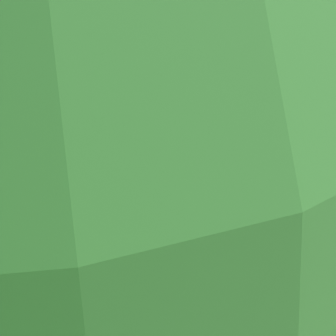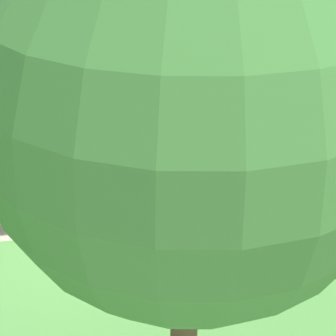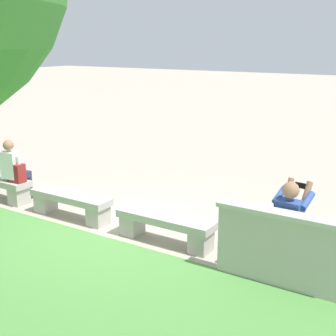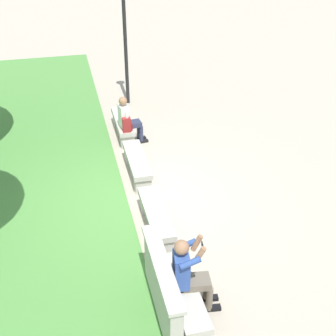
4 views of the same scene
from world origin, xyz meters
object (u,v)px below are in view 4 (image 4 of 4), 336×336
at_px(bench_main, 184,296).
at_px(person_distant, 128,119).
at_px(bench_near, 156,217).
at_px(bench_mid, 137,163).
at_px(lamp_post, 124,23).
at_px(backpack, 126,124).
at_px(bench_far, 123,125).
at_px(person_photographer, 189,271).

distance_m(bench_main, person_distant, 5.51).
height_order(bench_near, person_distant, person_distant).
bearing_deg(bench_mid, person_distant, -2.49).
xyz_separation_m(person_distant, lamp_post, (2.50, -0.38, 1.67)).
bearing_deg(bench_near, person_distant, -1.07).
height_order(bench_main, lamp_post, lamp_post).
xyz_separation_m(bench_near, backpack, (3.34, 0.00, 0.34)).
bearing_deg(lamp_post, bench_mid, 173.60).
height_order(person_distant, backpack, person_distant).
relative_size(bench_main, backpack, 3.80).
xyz_separation_m(bench_far, person_photographer, (-5.94, -0.08, 0.45)).
height_order(bench_near, bench_mid, same).
height_order(bench_mid, bench_far, same).
relative_size(bench_main, bench_mid, 1.00).
bearing_deg(bench_main, bench_mid, 0.00).
bearing_deg(bench_near, backpack, 0.06).
bearing_deg(bench_mid, bench_near, 180.00).
distance_m(bench_near, backpack, 3.36).
relative_size(bench_main, bench_near, 1.00).
height_order(bench_near, lamp_post, lamp_post).
bearing_deg(bench_far, backpack, 179.68).
distance_m(bench_far, lamp_post, 2.91).
bearing_deg(lamp_post, person_distant, 171.28).
distance_m(bench_near, person_photographer, 2.00).
bearing_deg(bench_mid, backpack, 0.16).
height_order(bench_far, backpack, backpack).
bearing_deg(bench_main, bench_far, 0.00).
xyz_separation_m(bench_near, bench_far, (3.99, 0.00, 0.00)).
height_order(bench_far, lamp_post, lamp_post).
bearing_deg(backpack, lamp_post, -9.64).
height_order(backpack, lamp_post, lamp_post).
relative_size(bench_main, lamp_post, 0.46).
distance_m(bench_main, bench_near, 1.99).
relative_size(bench_mid, backpack, 3.80).
height_order(bench_near, backpack, backpack).
distance_m(person_distant, backpack, 0.18).
relative_size(bench_near, person_photographer, 1.23).
bearing_deg(bench_mid, lamp_post, -6.40).
distance_m(bench_near, bench_mid, 1.99).
relative_size(person_photographer, person_distant, 1.05).
relative_size(bench_near, person_distant, 1.29).
height_order(bench_far, person_distant, person_distant).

